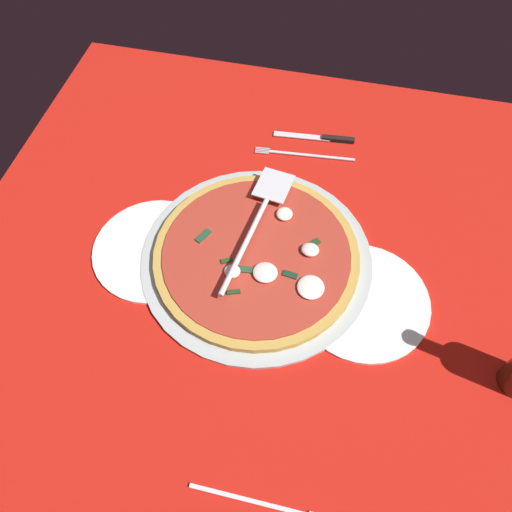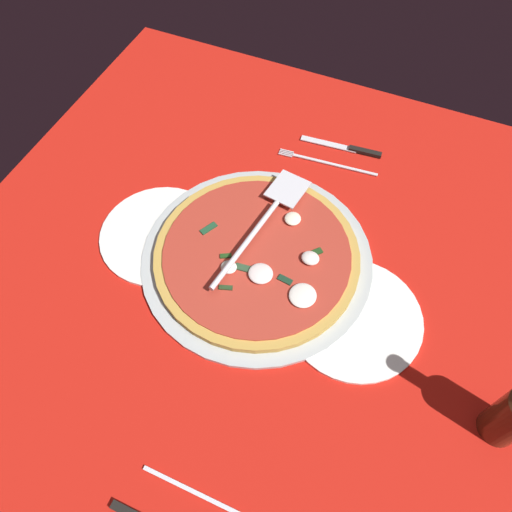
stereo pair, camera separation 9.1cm
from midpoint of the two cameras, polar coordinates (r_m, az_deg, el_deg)
name	(u,v)px [view 2 (the right image)]	position (r cm, az deg, el deg)	size (l,w,h in cm)	color
ground_plane	(253,261)	(93.44, 2.43, -0.73)	(108.71, 108.71, 0.80)	red
pizza_pan	(256,261)	(92.30, 2.81, -0.75)	(42.09, 42.09, 1.15)	#AFB9BA
dinner_plate_left	(354,318)	(89.22, 13.89, -7.06)	(23.22, 23.22, 1.00)	white
dinner_plate_right	(161,235)	(96.43, -8.06, 2.17)	(22.76, 22.76, 1.00)	white
pizza	(257,257)	(91.05, 2.94, -0.32)	(37.23, 37.23, 2.89)	gold
pizza_server	(264,220)	(92.90, 3.69, 3.91)	(7.93, 29.59, 1.00)	silver
place_setting_near	(338,157)	(110.73, 11.61, 10.75)	(21.05, 13.50, 1.40)	white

